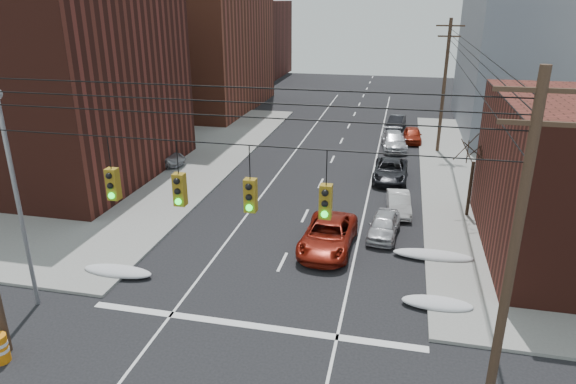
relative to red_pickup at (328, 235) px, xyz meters
The scene contains 24 objects.
sidewalk_nw 31.80m from the red_pickup, 155.82° to the left, with size 40.00×40.00×0.15m, color gray.
building_brick_near 25.95m from the red_pickup, 161.52° to the left, with size 20.00×16.00×13.00m, color #471D15.
building_brick_far 66.44m from the red_pickup, 115.01° to the left, with size 22.00×18.00×12.00m, color #471D15.
building_glass 61.05m from the red_pickup, 68.56° to the left, with size 20.00×18.00×22.00m, color gray.
utility_pole_right 13.71m from the red_pickup, 59.37° to the right, with size 2.20×0.28×11.00m.
utility_pole_far 21.64m from the red_pickup, 72.01° to the left, with size 2.20×0.28×11.00m.
traffic_signals 12.87m from the red_pickup, 99.81° to the right, with size 17.00×0.42×2.02m.
street_light 14.79m from the red_pickup, 145.25° to the right, with size 0.44×0.44×9.32m.
bare_tree 9.81m from the red_pickup, 38.44° to the left, with size 2.09×2.20×4.93m.
snow_nw 10.65m from the red_pickup, 152.10° to the right, with size 3.50×1.08×0.42m, color silver.
snow_ne 7.04m from the red_pickup, 39.66° to the right, with size 3.00×1.08×0.42m, color silver.
snow_east_far 5.43m from the red_pickup, ahead, with size 4.00×1.08×0.42m, color silver.
red_pickup is the anchor object (origin of this frame).
parked_car_a 3.56m from the red_pickup, 38.17° to the left, with size 1.55×3.85×1.31m, color #BABABF.
parked_car_b 6.81m from the red_pickup, 58.77° to the left, with size 1.30×3.74×1.23m, color silver.
parked_car_c 12.21m from the red_pickup, 76.74° to the left, with size 2.38×5.15×1.43m, color black.
parked_car_d 20.50m from the red_pickup, 82.15° to the left, with size 2.06×5.06×1.47m, color silver.
parked_car_e 23.44m from the red_pickup, 79.18° to the left, with size 1.58×3.92×1.34m, color maroon.
parked_car_f 28.02m from the red_pickup, 84.26° to the left, with size 1.41×4.04×1.33m, color black.
lot_car_a 17.46m from the red_pickup, 163.23° to the left, with size 1.65×4.73×1.56m, color silver.
lot_car_b 18.81m from the red_pickup, 143.81° to the left, with size 2.11×4.57×1.27m, color #A7A7AB.
lot_car_c 21.75m from the red_pickup, 158.28° to the left, with size 2.07×5.10×1.48m, color black.
lot_car_d 23.35m from the red_pickup, 147.12° to the left, with size 1.58×3.93×1.34m, color silver.
construction_barrel 15.48m from the red_pickup, 131.65° to the right, with size 0.77×0.77×1.10m.
Camera 1 is at (5.30, -10.27, 12.45)m, focal length 32.00 mm.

